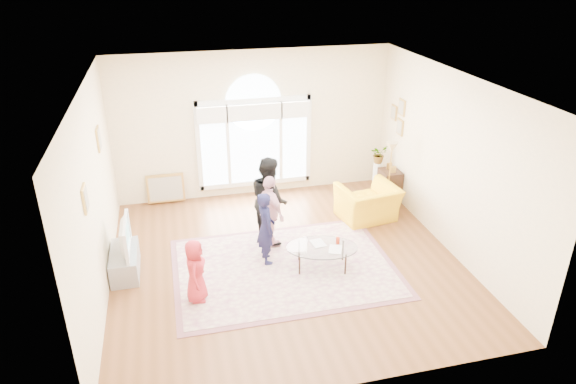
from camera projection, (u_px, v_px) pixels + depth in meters
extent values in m
plane|color=brown|center=(286.00, 261.00, 9.13)|extent=(6.00, 6.00, 0.00)
plane|color=beige|center=(254.00, 125.00, 11.09)|extent=(6.00, 0.00, 6.00)
plane|color=beige|center=(347.00, 282.00, 5.81)|extent=(6.00, 0.00, 6.00)
plane|color=beige|center=(95.00, 197.00, 7.81)|extent=(0.00, 6.00, 6.00)
plane|color=beige|center=(450.00, 163.00, 9.09)|extent=(0.00, 6.00, 6.00)
plane|color=white|center=(286.00, 82.00, 7.77)|extent=(6.00, 6.00, 0.00)
cube|color=white|center=(256.00, 182.00, 11.63)|extent=(2.50, 0.08, 0.10)
cube|color=white|center=(253.00, 100.00, 10.82)|extent=(2.50, 0.08, 0.10)
cube|color=white|center=(198.00, 147.00, 10.96)|extent=(0.10, 0.08, 2.00)
cube|color=white|center=(308.00, 139.00, 11.48)|extent=(0.10, 0.08, 2.00)
cube|color=#C6E2FF|center=(214.00, 146.00, 11.03)|extent=(0.55, 0.02, 1.80)
cube|color=#C6E2FF|center=(294.00, 140.00, 11.41)|extent=(0.55, 0.02, 1.80)
cube|color=#C6E2FF|center=(255.00, 143.00, 11.22)|extent=(1.10, 0.02, 1.80)
cylinder|color=#C6E2FF|center=(253.00, 103.00, 10.84)|extent=(1.20, 0.02, 1.20)
cube|color=white|center=(228.00, 145.00, 11.09)|extent=(0.07, 0.04, 1.80)
cube|color=white|center=(281.00, 141.00, 11.34)|extent=(0.07, 0.04, 1.80)
cube|color=white|center=(212.00, 115.00, 10.66)|extent=(0.65, 0.12, 0.35)
cube|color=white|center=(254.00, 112.00, 10.85)|extent=(1.20, 0.12, 0.35)
cube|color=white|center=(295.00, 109.00, 11.04)|extent=(0.65, 0.12, 0.35)
cube|color=tan|center=(99.00, 139.00, 8.74)|extent=(0.03, 0.34, 0.40)
cube|color=#ADA38E|center=(100.00, 139.00, 8.75)|extent=(0.01, 0.28, 0.34)
cube|color=tan|center=(85.00, 199.00, 6.85)|extent=(0.03, 0.30, 0.36)
cube|color=#ADA38E|center=(86.00, 199.00, 6.86)|extent=(0.01, 0.24, 0.30)
cube|color=tan|center=(402.00, 107.00, 10.70)|extent=(0.03, 0.28, 0.34)
cube|color=#ADA38E|center=(401.00, 107.00, 10.69)|extent=(0.01, 0.22, 0.28)
cube|color=tan|center=(400.00, 127.00, 10.88)|extent=(0.03, 0.28, 0.34)
cube|color=#ADA38E|center=(399.00, 127.00, 10.88)|extent=(0.01, 0.22, 0.28)
cube|color=tan|center=(394.00, 112.00, 11.10)|extent=(0.03, 0.26, 0.32)
cube|color=#ADA38E|center=(393.00, 112.00, 11.09)|extent=(0.01, 0.20, 0.26)
cube|color=beige|center=(284.00, 268.00, 8.92)|extent=(3.60, 2.60, 0.02)
cube|color=#7E4C55|center=(284.00, 268.00, 8.92)|extent=(3.80, 2.80, 0.01)
cube|color=gray|center=(125.00, 262.00, 8.72)|extent=(0.45, 1.00, 0.42)
imported|color=black|center=(121.00, 237.00, 8.51)|extent=(0.13, 0.97, 0.56)
cube|color=#59C6C8|center=(127.00, 236.00, 8.53)|extent=(0.02, 0.79, 0.45)
ellipsoid|color=silver|center=(322.00, 247.00, 8.76)|extent=(1.37, 1.04, 0.02)
cylinder|color=black|center=(343.00, 251.00, 9.05)|extent=(0.03, 0.03, 0.40)
cylinder|color=black|center=(299.00, 251.00, 9.05)|extent=(0.03, 0.03, 0.40)
cylinder|color=black|center=(345.00, 265.00, 8.65)|extent=(0.03, 0.03, 0.40)
cylinder|color=black|center=(300.00, 265.00, 8.65)|extent=(0.03, 0.03, 0.40)
imported|color=#B2A58C|center=(312.00, 245.00, 8.80)|extent=(0.25, 0.31, 0.03)
imported|color=#B2A58C|center=(329.00, 249.00, 8.67)|extent=(0.31, 0.35, 0.02)
cylinder|color=red|center=(338.00, 241.00, 8.83)|extent=(0.07, 0.07, 0.12)
imported|color=yellow|center=(368.00, 203.00, 10.43)|extent=(1.25, 1.13, 0.72)
cube|color=black|center=(389.00, 185.00, 11.23)|extent=(0.40, 0.50, 0.70)
cylinder|color=black|center=(386.00, 209.00, 10.96)|extent=(0.20, 0.20, 0.02)
cylinder|color=#B0893E|center=(389.00, 180.00, 10.68)|extent=(0.02, 0.02, 1.35)
cone|color=#CCB284|center=(392.00, 148.00, 10.37)|extent=(0.30, 0.30, 0.22)
cylinder|color=white|center=(377.00, 177.00, 11.66)|extent=(0.20, 0.20, 0.70)
imported|color=#33722D|center=(379.00, 154.00, 11.42)|extent=(0.47, 0.44, 0.41)
cube|color=tan|center=(167.00, 203.00, 11.26)|extent=(0.80, 0.14, 0.62)
imported|color=#B32530|center=(196.00, 271.00, 7.89)|extent=(0.43, 0.57, 1.04)
imported|color=#171739|center=(266.00, 228.00, 8.84)|extent=(0.35, 0.50, 1.32)
imported|color=black|center=(269.00, 199.00, 9.48)|extent=(0.75, 0.89, 1.65)
imported|color=#F1ABBD|center=(270.00, 212.00, 9.31)|extent=(0.62, 0.88, 1.38)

